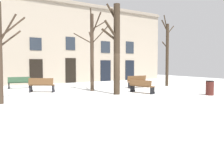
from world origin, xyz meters
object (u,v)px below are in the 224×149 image
litter_bin (210,88)px  bench_facing_shops (138,82)px  bench_far_corner (42,85)px  bench_by_litter_bin (142,86)px  tree_foreground (167,53)px  tree_right_of_center (92,49)px  tree_center (116,46)px  bench_near_center_tree (19,82)px

litter_bin → bench_facing_shops: bench_facing_shops is taller
bench_far_corner → bench_by_litter_bin: bearing=178.7°
tree_foreground → bench_facing_shops: 3.75m
tree_right_of_center → bench_by_litter_bin: tree_right_of_center is taller
tree_foreground → litter_bin: (-1.61, -5.10, -2.38)m
tree_center → tree_foreground: size_ratio=0.97×
tree_foreground → bench_far_corner: (-10.02, 1.34, -2.32)m
tree_right_of_center → bench_facing_shops: bearing=-1.3°
tree_center → bench_facing_shops: tree_center is taller
bench_facing_shops → tree_right_of_center: bearing=179.0°
tree_center → bench_by_litter_bin: tree_center is taller
bench_by_litter_bin → tree_foreground: bearing=-79.2°
tree_foreground → bench_far_corner: size_ratio=3.60×
tree_foreground → bench_near_center_tree: tree_foreground is taller
bench_far_corner → bench_facing_shops: (7.08, -1.16, -0.01)m
tree_right_of_center → bench_near_center_tree: 6.39m
tree_center → tree_right_of_center: 2.28m
bench_by_litter_bin → litter_bin: bearing=-149.0°
tree_right_of_center → bench_near_center_tree: tree_right_of_center is taller
tree_center → bench_near_center_tree: size_ratio=3.41×
bench_far_corner → litter_bin: bearing=175.2°
litter_bin → bench_by_litter_bin: litter_bin is taller
bench_facing_shops → bench_near_center_tree: bearing=152.3°
tree_center → tree_foreground: (6.26, 1.93, -0.13)m
litter_bin → bench_by_litter_bin: size_ratio=0.49×
tree_center → tree_right_of_center: tree_center is taller
bench_facing_shops → litter_bin: bearing=-75.6°
bench_by_litter_bin → bench_facing_shops: (1.65, 2.50, 0.04)m
litter_bin → bench_far_corner: size_ratio=0.54×
tree_foreground → tree_center: bearing=-162.9°
litter_bin → bench_by_litter_bin: bearing=137.0°
tree_foreground → bench_by_litter_bin: 5.66m
bench_facing_shops → tree_center: bearing=-147.3°
tree_right_of_center → bench_near_center_tree: size_ratio=3.33×
bench_facing_shops → bench_near_center_tree: (-8.06, 4.29, -0.03)m
litter_bin → bench_near_center_tree: (-9.38, 9.57, 0.02)m
bench_far_corner → tree_right_of_center: bearing=-165.9°
tree_foreground → bench_far_corner: bearing=172.4°
tree_foreground → bench_near_center_tree: size_ratio=3.53×
bench_far_corner → bench_facing_shops: bearing=-156.7°
litter_bin → bench_by_litter_bin: 4.07m
tree_right_of_center → tree_foreground: (6.84, -0.27, -0.07)m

